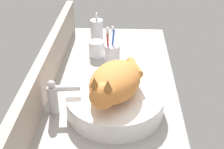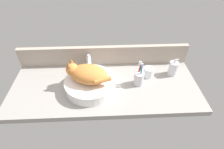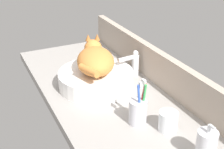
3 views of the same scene
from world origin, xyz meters
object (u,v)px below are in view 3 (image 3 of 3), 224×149
object	(u,v)px
toothbrush_cup	(139,111)
water_glass	(168,122)
cat	(95,59)
sink_basin	(96,79)
soap_dispenser	(206,146)
faucet	(133,63)

from	to	relation	value
toothbrush_cup	water_glass	distance (cm)	11.78
cat	water_glass	xyz separation A→B (cm)	(44.63, 10.32, -9.96)
sink_basin	soap_dispenser	bearing A→B (deg)	11.00
cat	toothbrush_cup	distance (cm)	36.90
cat	toothbrush_cup	xyz separation A→B (cm)	(35.96, 2.64, -7.82)
cat	faucet	world-z (taller)	cat
sink_basin	water_glass	xyz separation A→B (cm)	(43.30, 10.66, -0.45)
sink_basin	toothbrush_cup	xyz separation A→B (cm)	(34.64, 2.97, 1.69)
faucet	soap_dispenser	xyz separation A→B (cm)	(63.94, -8.93, -1.64)
cat	sink_basin	bearing A→B (deg)	-14.26
soap_dispenser	toothbrush_cup	world-z (taller)	toothbrush_cup
sink_basin	water_glass	distance (cm)	44.60
cat	soap_dispenser	xyz separation A→B (cm)	(63.55, 11.76, -7.61)
sink_basin	soap_dispenser	world-z (taller)	soap_dispenser
sink_basin	soap_dispenser	distance (cm)	63.42
cat	faucet	distance (cm)	21.54
faucet	water_glass	distance (cm)	46.36
water_glass	toothbrush_cup	bearing A→B (deg)	-138.41
toothbrush_cup	soap_dispenser	bearing A→B (deg)	18.29
water_glass	sink_basin	bearing A→B (deg)	-166.17
sink_basin	cat	xyz separation A→B (cm)	(-1.33, 0.34, 9.52)
soap_dispenser	water_glass	size ratio (longest dim) A/B	1.88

